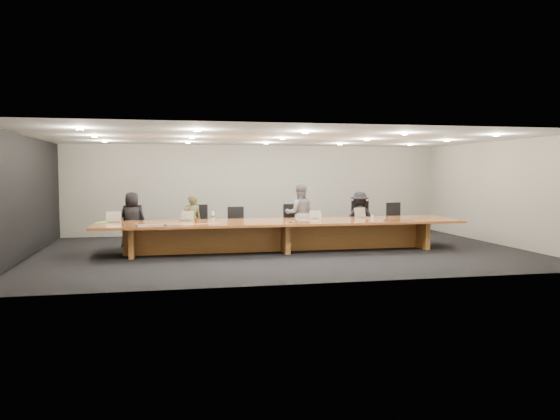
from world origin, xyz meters
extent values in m
plane|color=black|center=(0.00, 0.00, 0.00)|extent=(12.00, 12.00, 0.00)
cube|color=#BBB6AA|center=(0.00, 4.00, 1.40)|extent=(12.00, 0.02, 2.80)
cube|color=black|center=(-5.94, 0.00, 1.37)|extent=(0.08, 7.84, 2.74)
cube|color=#964C20|center=(0.00, 0.00, 0.72)|extent=(9.00, 1.80, 0.06)
cube|color=brown|center=(0.00, 0.00, 0.34)|extent=(7.65, 0.15, 0.69)
cube|color=brown|center=(-3.60, 0.00, 0.34)|extent=(0.12, 1.26, 0.69)
cube|color=brown|center=(0.00, 0.00, 0.34)|extent=(0.12, 1.26, 0.69)
cube|color=brown|center=(3.60, 0.00, 0.34)|extent=(0.12, 1.26, 0.69)
imported|color=black|center=(-3.67, 1.25, 0.73)|extent=(0.77, 0.56, 1.46)
imported|color=#3C3C20|center=(-2.16, 1.17, 0.68)|extent=(0.55, 0.41, 1.37)
imported|color=slate|center=(0.73, 1.18, 0.82)|extent=(0.88, 0.72, 1.65)
imported|color=black|center=(2.45, 1.18, 0.71)|extent=(0.97, 0.62, 1.41)
cylinder|color=silver|center=(-1.70, 0.20, 0.87)|extent=(0.09, 0.09, 0.24)
cylinder|color=brown|center=(-2.10, 0.02, 0.81)|extent=(0.10, 0.10, 0.11)
cone|color=silver|center=(1.03, 0.28, 0.80)|extent=(0.12, 0.12, 0.10)
cone|color=silver|center=(2.46, 0.24, 0.80)|extent=(0.10, 0.10, 0.09)
cube|color=silver|center=(-4.28, 0.31, 0.76)|extent=(0.32, 0.29, 0.02)
cube|color=#57CC36|center=(-4.28, 0.30, 0.78)|extent=(0.19, 0.14, 0.03)
cube|color=#B9B9BE|center=(-3.38, -0.54, 0.77)|extent=(0.25, 0.22, 0.03)
cone|color=black|center=(-2.85, -0.62, 0.77)|extent=(0.15, 0.15, 0.03)
cone|color=black|center=(0.07, -0.57, 0.77)|extent=(0.15, 0.15, 0.03)
cone|color=black|center=(2.53, -0.44, 0.77)|extent=(0.13, 0.13, 0.03)
camera|label=1|loc=(-2.84, -13.14, 1.96)|focal=35.00mm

